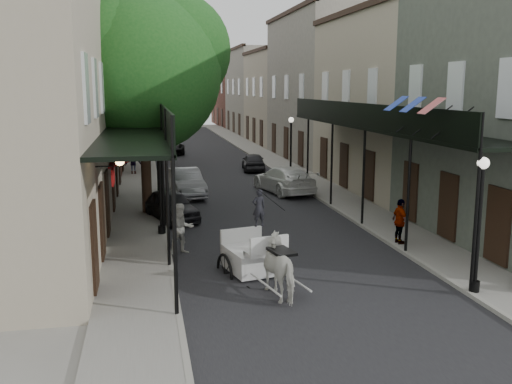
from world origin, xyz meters
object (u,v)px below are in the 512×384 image
horse (283,267)px  car_right_near (284,179)px  pedestrian_walking (181,229)px  car_right_far (253,162)px  car_left_far (169,145)px  lamppost_right_far (291,147)px  carriage (247,236)px  lamppost_right_near (479,223)px  pedestrian_sidewalk_right (400,221)px  tree_near (152,67)px  pedestrian_sidewalk_left (133,161)px  car_left_near (171,205)px  lamppost_left (160,184)px  car_left_mid (185,183)px  tree_far (148,84)px

horse → car_right_near: 15.46m
pedestrian_walking → car_right_far: 19.66m
car_left_far → lamppost_right_far: bearing=-67.4°
car_right_near → carriage: bearing=60.1°
carriage → car_right_far: bearing=66.0°
lamppost_right_near → horse: 5.39m
pedestrian_walking → car_right_far: size_ratio=0.49×
lamppost_right_far → car_left_far: 16.90m
carriage → pedestrian_sidewalk_right: size_ratio=1.69×
lamppost_right_near → carriage: lamppost_right_near is taller
tree_near → horse: tree_near is taller
pedestrian_sidewalk_left → tree_near: bearing=99.5°
car_left_near → lamppost_right_far: bearing=32.8°
lamppost_left → carriage: bearing=-61.1°
lamppost_right_near → car_left_far: size_ratio=0.71×
lamppost_left → pedestrian_sidewalk_left: size_ratio=2.28×
lamppost_right_near → car_right_near: 16.12m
horse → pedestrian_sidewalk_right: (5.25, 3.93, 0.11)m
lamppost_right_near → pedestrian_sidewalk_right: bearing=88.8°
car_left_near → pedestrian_sidewalk_right: bearing=-54.2°
car_left_near → car_right_near: bearing=22.4°
horse → car_left_near: (-2.55, 9.74, -0.17)m
lamppost_left → pedestrian_sidewalk_left: bearing=94.6°
pedestrian_sidewalk_right → car_right_far: bearing=0.1°
carriage → car_right_far: 21.18m
pedestrian_sidewalk_left → car_left_far: (2.77, 11.74, -0.20)m
carriage → pedestrian_sidewalk_left: size_ratio=1.68×
lamppost_right_far → pedestrian_sidewalk_right: 15.11m
car_left_near → car_right_far: (6.20, 13.50, -0.03)m
car_right_near → lamppost_left: bearing=38.7°
lamppost_left → pedestrian_walking: size_ratio=2.11×
tree_near → pedestrian_sidewalk_left: 12.87m
pedestrian_sidewalk_left → car_right_near: size_ratio=0.33×
lamppost_left → car_right_far: (6.70, 16.24, -1.44)m
pedestrian_walking → carriage: bearing=-62.5°
lamppost_right_far → pedestrian_sidewalk_right: bearing=-89.6°
car_left_mid → car_right_near: size_ratio=0.88×
lamppost_right_far → tree_near: bearing=-136.7°
lamppost_right_near → horse: bearing=169.0°
tree_near → lamppost_right_near: (8.30, -12.18, -4.44)m
pedestrian_sidewalk_right → car_left_far: bearing=7.9°
tree_far → car_right_near: size_ratio=1.75×
pedestrian_walking → car_right_far: pedestrian_walking is taller
lamppost_left → horse: size_ratio=1.92×
tree_far → horse: (3.19, -25.18, -5.02)m
lamppost_right_near → pedestrian_walking: (-7.60, 5.55, -1.17)m
lamppost_left → lamppost_right_far: same height
horse → car_left_near: size_ratio=0.51×
car_left_mid → tree_near: bearing=-119.0°
horse → car_left_far: size_ratio=0.37×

